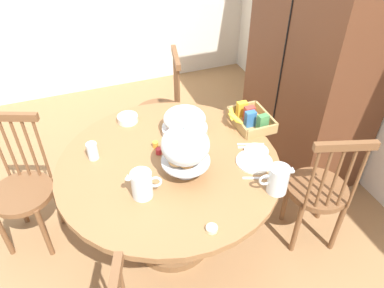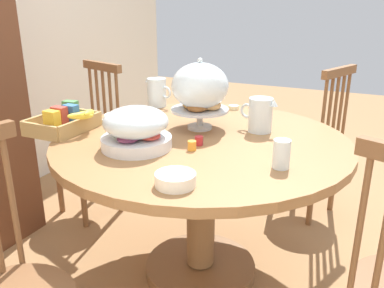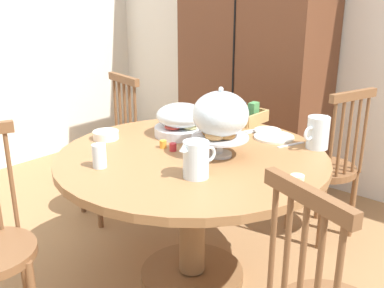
% 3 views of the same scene
% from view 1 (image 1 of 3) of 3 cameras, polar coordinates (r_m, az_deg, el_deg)
% --- Properties ---
extents(ground_plane, '(10.00, 10.00, 0.00)m').
position_cam_1_polar(ground_plane, '(2.76, -5.54, -15.77)').
color(ground_plane, '#997047').
extents(wooden_armoire, '(1.18, 0.60, 1.96)m').
position_cam_1_polar(wooden_armoire, '(3.09, 18.25, 12.92)').
color(wooden_armoire, brown).
rests_on(wooden_armoire, ground_plane).
extents(dining_table, '(1.35, 1.35, 0.74)m').
position_cam_1_polar(dining_table, '(2.38, -3.40, -6.14)').
color(dining_table, olive).
rests_on(dining_table, ground_plane).
extents(windsor_chair_near_window, '(0.43, 0.43, 0.97)m').
position_cam_1_polar(windsor_chair_near_window, '(2.72, -24.32, -6.48)').
color(windsor_chair_near_window, brown).
rests_on(windsor_chair_near_window, ground_plane).
extents(windsor_chair_facing_door, '(0.42, 0.42, 0.97)m').
position_cam_1_polar(windsor_chair_facing_door, '(2.61, 18.75, -6.91)').
color(windsor_chair_facing_door, brown).
rests_on(windsor_chair_facing_door, ground_plane).
extents(windsor_chair_far_side, '(0.41, 0.41, 0.97)m').
position_cam_1_polar(windsor_chair_far_side, '(3.21, -4.65, 4.84)').
color(windsor_chair_far_side, brown).
rests_on(windsor_chair_far_side, ground_plane).
extents(pastry_stand_with_dome, '(0.28, 0.28, 0.34)m').
position_cam_1_polar(pastry_stand_with_dome, '(2.06, -1.02, -0.43)').
color(pastry_stand_with_dome, silver).
rests_on(pastry_stand_with_dome, dining_table).
extents(fruit_platter_covered, '(0.30, 0.30, 0.18)m').
position_cam_1_polar(fruit_platter_covered, '(2.43, -1.13, 3.33)').
color(fruit_platter_covered, silver).
rests_on(fruit_platter_covered, dining_table).
extents(orange_juice_pitcher, '(0.11, 0.20, 0.16)m').
position_cam_1_polar(orange_juice_pitcher, '(2.02, -7.61, -6.28)').
color(orange_juice_pitcher, silver).
rests_on(orange_juice_pitcher, dining_table).
extents(milk_pitcher, '(0.11, 0.19, 0.17)m').
position_cam_1_polar(milk_pitcher, '(2.08, 12.94, -5.46)').
color(milk_pitcher, silver).
rests_on(milk_pitcher, dining_table).
extents(cereal_basket, '(0.32, 0.30, 0.12)m').
position_cam_1_polar(cereal_basket, '(2.56, 8.72, 3.85)').
color(cereal_basket, tan).
rests_on(cereal_basket, dining_table).
extents(china_plate_large, '(0.22, 0.22, 0.01)m').
position_cam_1_polar(china_plate_large, '(2.28, 9.45, -2.64)').
color(china_plate_large, white).
rests_on(china_plate_large, dining_table).
extents(china_plate_small, '(0.15, 0.15, 0.01)m').
position_cam_1_polar(china_plate_small, '(2.34, 9.78, -1.03)').
color(china_plate_small, white).
rests_on(china_plate_small, china_plate_large).
extents(cereal_bowl, '(0.14, 0.14, 0.04)m').
position_cam_1_polar(cereal_bowl, '(2.62, -9.78, 3.83)').
color(cereal_bowl, white).
rests_on(cereal_bowl, dining_table).
extents(drinking_glass, '(0.06, 0.06, 0.11)m').
position_cam_1_polar(drinking_glass, '(2.33, -14.93, -1.04)').
color(drinking_glass, silver).
rests_on(drinking_glass, dining_table).
extents(butter_dish, '(0.06, 0.06, 0.02)m').
position_cam_1_polar(butter_dish, '(1.90, 3.03, -12.75)').
color(butter_dish, beige).
rests_on(butter_dish, dining_table).
extents(jam_jar_strawberry, '(0.04, 0.04, 0.04)m').
position_cam_1_polar(jam_jar_strawberry, '(2.31, -5.11, -1.11)').
color(jam_jar_strawberry, '#B7282D').
rests_on(jam_jar_strawberry, dining_table).
extents(jam_jar_apricot, '(0.04, 0.04, 0.04)m').
position_cam_1_polar(jam_jar_apricot, '(2.36, -5.59, -0.09)').
color(jam_jar_apricot, orange).
rests_on(jam_jar_apricot, dining_table).
extents(table_knife, '(0.07, 0.16, 0.01)m').
position_cam_1_polar(table_knife, '(2.39, 9.00, -0.48)').
color(table_knife, silver).
rests_on(table_knife, dining_table).
extents(dinner_fork, '(0.07, 0.16, 0.01)m').
position_cam_1_polar(dinner_fork, '(2.41, 8.91, -0.03)').
color(dinner_fork, silver).
rests_on(dinner_fork, dining_table).
extents(soup_spoon, '(0.07, 0.16, 0.01)m').
position_cam_1_polar(soup_spoon, '(2.18, 9.92, -5.13)').
color(soup_spoon, silver).
rests_on(soup_spoon, dining_table).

